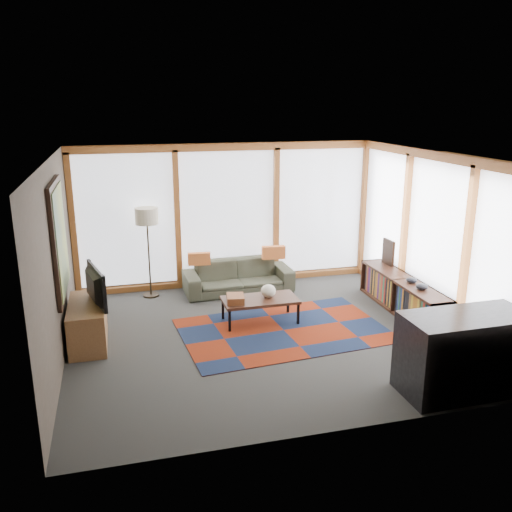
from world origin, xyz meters
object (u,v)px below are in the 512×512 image
object	(u,v)px
bar_counter	(465,353)
sofa	(238,276)
television	(90,286)
bookshelf	(403,295)
coffee_table	(260,310)
tv_console	(88,323)
floor_lamp	(149,253)

from	to	relation	value
bar_counter	sofa	bearing A→B (deg)	113.26
television	sofa	bearing A→B (deg)	-70.58
bookshelf	coffee_table	bearing A→B (deg)	175.58
tv_console	television	size ratio (longest dim) A/B	1.29
sofa	floor_lamp	xyz separation A→B (m)	(-1.54, 0.16, 0.51)
floor_lamp	coffee_table	world-z (taller)	floor_lamp
floor_lamp	bookshelf	size ratio (longest dim) A/B	0.69
television	coffee_table	bearing A→B (deg)	-100.24
bookshelf	television	world-z (taller)	television
coffee_table	bar_counter	world-z (taller)	bar_counter
coffee_table	tv_console	xyz separation A→B (m)	(-2.54, -0.11, 0.10)
sofa	television	xyz separation A→B (m)	(-2.45, -1.62, 0.58)
bookshelf	tv_console	distance (m)	4.88
sofa	bar_counter	bearing A→B (deg)	-67.67
coffee_table	television	world-z (taller)	television
floor_lamp	bar_counter	distance (m)	5.37
tv_console	bar_counter	bearing A→B (deg)	-29.69
sofa	floor_lamp	distance (m)	1.63
floor_lamp	tv_console	world-z (taller)	floor_lamp
bookshelf	bar_counter	world-z (taller)	bar_counter
coffee_table	television	bearing A→B (deg)	-176.24
sofa	tv_console	xyz separation A→B (m)	(-2.53, -1.57, 0.02)
floor_lamp	bar_counter	world-z (taller)	floor_lamp
sofa	bar_counter	world-z (taller)	bar_counter
coffee_table	sofa	bearing A→B (deg)	90.58
coffee_table	bookshelf	xyz separation A→B (m)	(2.34, -0.18, 0.09)
bookshelf	bar_counter	bearing A→B (deg)	-103.00
coffee_table	bookshelf	world-z (taller)	bookshelf
tv_console	television	xyz separation A→B (m)	(0.07, -0.05, 0.56)
tv_console	television	world-z (taller)	television
floor_lamp	coffee_table	xyz separation A→B (m)	(1.56, -1.61, -0.60)
tv_console	bar_counter	distance (m)	4.99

